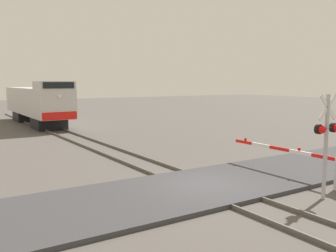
% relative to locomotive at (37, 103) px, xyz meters
% --- Properties ---
extents(ground_plane, '(160.00, 160.00, 0.00)m').
position_rel_locomotive_xyz_m(ground_plane, '(0.00, -26.07, -2.14)').
color(ground_plane, '#514C47').
extents(rail_track_left, '(0.08, 80.00, 0.15)m').
position_rel_locomotive_xyz_m(rail_track_left, '(-0.72, -26.07, -2.06)').
color(rail_track_left, '#59544C').
rests_on(rail_track_left, ground_plane).
extents(rail_track_right, '(0.08, 80.00, 0.15)m').
position_rel_locomotive_xyz_m(rail_track_right, '(0.72, -26.07, -2.06)').
color(rail_track_right, '#59544C').
rests_on(rail_track_right, ground_plane).
extents(road_surface, '(36.00, 4.73, 0.16)m').
position_rel_locomotive_xyz_m(road_surface, '(0.00, -26.07, -2.06)').
color(road_surface, '#38383A').
rests_on(road_surface, ground_plane).
extents(locomotive, '(2.96, 15.19, 4.20)m').
position_rel_locomotive_xyz_m(locomotive, '(0.00, 0.00, 0.00)').
color(locomotive, black).
rests_on(locomotive, ground_plane).
extents(crossing_signal, '(1.18, 0.33, 3.75)m').
position_rel_locomotive_xyz_m(crossing_signal, '(2.74, -29.44, 0.16)').
color(crossing_signal, '#ADADB2').
rests_on(crossing_signal, ground_plane).
extents(crossing_gate, '(0.36, 6.29, 1.38)m').
position_rel_locomotive_xyz_m(crossing_gate, '(4.19, -28.33, -1.27)').
color(crossing_gate, silver).
rests_on(crossing_gate, ground_plane).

